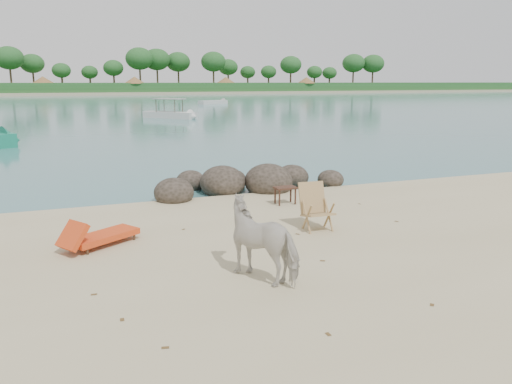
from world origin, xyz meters
The scene contains 11 objects.
water centered at (0.00, 90.00, 0.00)m, with size 400.00×400.00×0.00m, color #3B7675.
far_shore centered at (0.00, 170.00, 0.00)m, with size 420.00×90.00×1.40m, color tan.
far_scenery centered at (0.03, 136.70, 3.14)m, with size 420.00×18.00×9.50m.
boulders centered at (1.90, 6.62, 0.23)m, with size 6.41×2.94×1.14m.
cow centered at (-0.16, -0.43, 0.69)m, with size 0.75×1.64×1.39m, color beige.
side_table centered at (2.34, 4.34, 0.25)m, with size 0.61×0.39×0.49m, color black, non-canonical shape.
lounge_chair centered at (-2.70, 2.40, 0.27)m, with size 1.83×0.64×0.55m, color red, non-canonical shape.
deck_chair centered at (2.02, 1.77, 0.54)m, with size 0.69×0.76×1.08m, color #9E7B4F, non-canonical shape.
boat_mid centered at (5.97, 40.15, 1.52)m, with size 6.25×1.41×3.04m, color #BCBBB7, non-canonical shape.
boat_far centered at (18.26, 68.40, 0.34)m, with size 5.93×1.33×0.69m, color #BCBBB7, non-canonical shape.
dead_leaves centered at (-0.34, -0.13, 0.00)m, with size 7.46×6.79×0.00m.
Camera 1 is at (-3.22, -8.15, 3.40)m, focal length 35.00 mm.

